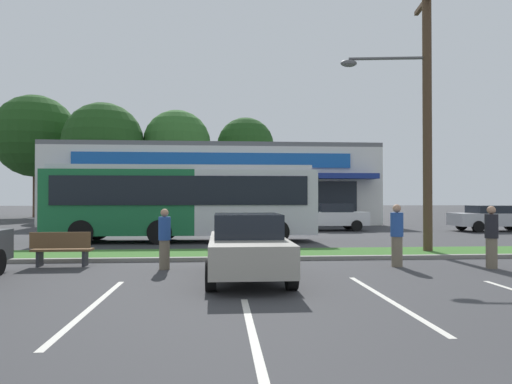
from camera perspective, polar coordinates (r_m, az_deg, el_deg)
The scene contains 20 objects.
grass_median at distance 15.48m, azimuth 4.34°, elevation -7.48°, with size 56.00×2.20×0.12m, color #386B28.
curb_lip at distance 14.29m, azimuth 5.10°, elevation -8.04°, with size 56.00×0.24×0.12m, color gray.
parking_stripe_0 at distance 8.73m, azimuth -19.33°, elevation -13.05°, with size 0.12×4.80×0.01m, color silver.
parking_stripe_1 at distance 6.51m, azimuth -0.31°, elevation -17.39°, with size 0.12×4.80×0.01m, color silver.
parking_stripe_2 at distance 9.14m, azimuth 15.82°, elevation -12.50°, with size 0.12×4.80×0.01m, color silver.
storefront_building at distance 36.75m, azimuth -5.06°, elevation 0.76°, with size 23.15×12.42×5.70m.
tree_far_left at distance 51.13m, azimuth -25.30°, elevation 6.16°, with size 8.05×8.05×12.01m.
tree_left at distance 45.20m, azimuth -18.11°, elevation 5.72°, with size 7.32×7.32×10.62m.
tree_mid_left at distance 45.90m, azimuth -9.61°, elevation 5.81°, with size 6.46×6.46×10.37m.
tree_mid at distance 47.84m, azimuth -1.29°, elevation 5.58°, with size 5.80×5.80×10.09m.
utility_pole at distance 16.83m, azimuth 19.63°, elevation 9.68°, with size 3.08×2.40×9.14m.
city_bus at distance 20.35m, azimuth -8.84°, elevation -1.06°, with size 11.33×2.77×3.25m.
bus_stop_bench at distance 13.92m, azimuth -22.61°, elevation -6.34°, with size 1.60×0.45×0.95m.
car_0 at distance 27.42m, azimuth 9.17°, elevation -3.00°, with size 4.10×1.92×1.56m.
car_1 at distance 25.87m, azimuth -8.44°, elevation -3.24°, with size 4.25×1.95×1.44m.
car_3 at distance 29.78m, azimuth 26.98°, elevation -2.82°, with size 4.74×1.98×1.46m.
car_5 at distance 10.89m, azimuth -1.05°, elevation -6.59°, with size 1.86×4.23×1.50m.
pedestrian_near_bench at distance 13.38m, azimuth 16.80°, elevation -5.08°, with size 0.34×0.34×1.70m.
pedestrian_by_pole at distance 13.99m, azimuth 26.78°, elevation -4.92°, with size 0.34×0.34×1.66m.
pedestrian_far at distance 12.56m, azimuth -11.09°, elevation -5.63°, with size 0.32×0.32×1.59m.
Camera 1 is at (-2.35, -1.20, 1.87)m, focal length 32.81 mm.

